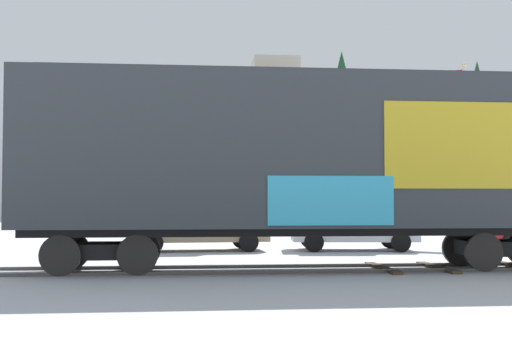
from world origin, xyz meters
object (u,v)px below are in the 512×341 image
object	(u,v)px
parked_car_tan	(197,225)
parked_car_white	(351,225)
freight_car	(309,156)
flagpole	(459,128)

from	to	relation	value
parked_car_tan	parked_car_white	world-z (taller)	parked_car_tan
parked_car_tan	freight_car	bearing A→B (deg)	-65.20
parked_car_tan	flagpole	bearing A→B (deg)	26.20
freight_car	parked_car_white	world-z (taller)	freight_car
flagpole	parked_car_tan	distance (m)	12.49
flagpole	parked_car_tan	xyz separation A→B (m)	(-10.66, -5.25, -3.83)
freight_car	parked_car_white	xyz separation A→B (m)	(2.18, 6.51, -1.93)
parked_car_white	freight_car	bearing A→B (deg)	-108.47
freight_car	flagpole	xyz separation A→B (m)	(7.67, 11.73, 1.93)
flagpole	parked_car_white	xyz separation A→B (m)	(-5.49, -5.22, -3.85)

